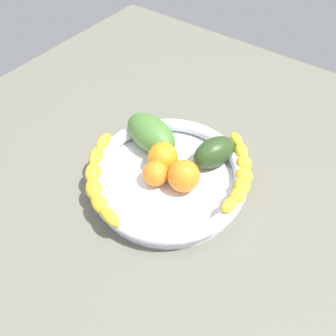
{
  "coord_description": "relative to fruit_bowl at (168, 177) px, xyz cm",
  "views": [
    {
      "loc": [
        26.03,
        -35.64,
        58.92
      ],
      "look_at": [
        0.0,
        0.0,
        8.22
      ],
      "focal_mm": 37.06,
      "sensor_mm": 36.0,
      "label": 1
    }
  ],
  "objects": [
    {
      "name": "orange_front",
      "position": [
        -2.42,
        1.6,
        2.75
      ],
      "size": [
        6.13,
        6.13,
        6.13
      ],
      "primitive_type": "sphere",
      "color": "orange",
      "rests_on": "fruit_bowl"
    },
    {
      "name": "fruit_bowl",
      "position": [
        0.0,
        0.0,
        0.0
      ],
      "size": [
        31.5,
        31.5,
        4.92
      ],
      "color": "white",
      "rests_on": "kitchen_counter"
    },
    {
      "name": "kitchen_counter",
      "position": [
        0.0,
        0.0,
        -4.04
      ],
      "size": [
        120.0,
        120.0,
        3.0
      ],
      "primitive_type": "cube",
      "color": "#666458",
      "rests_on": "ground"
    },
    {
      "name": "orange_mid_left",
      "position": [
        3.67,
        -0.35,
        2.84
      ],
      "size": [
        6.32,
        6.32,
        6.32
      ],
      "primitive_type": "sphere",
      "color": "orange",
      "rests_on": "fruit_bowl"
    },
    {
      "name": "banana_draped_left",
      "position": [
        11.9,
        7.44,
        2.15
      ],
      "size": [
        10.8,
        19.35,
        4.43
      ],
      "color": "yellow",
      "rests_on": "fruit_bowl"
    },
    {
      "name": "banana_draped_right",
      "position": [
        -9.46,
        -9.78,
        2.08
      ],
      "size": [
        17.89,
        17.19,
        3.78
      ],
      "color": "yellow",
      "rests_on": "fruit_bowl"
    },
    {
      "name": "avocado_dark",
      "position": [
        5.02,
        9.05,
        2.56
      ],
      "size": [
        8.79,
        10.97,
        6.13
      ],
      "primitive_type": "ellipsoid",
      "rotation": [
        0.0,
        0.0,
        1.21
      ],
      "color": "#2C4621",
      "rests_on": "fruit_bowl"
    },
    {
      "name": "mango_green",
      "position": [
        -8.33,
        5.35,
        3.11
      ],
      "size": [
        14.3,
        9.96,
        6.86
      ],
      "primitive_type": "ellipsoid",
      "rotation": [
        0.0,
        0.0,
        6.07
      ],
      "color": "#4A7B35",
      "rests_on": "fruit_bowl"
    },
    {
      "name": "orange_mid_right",
      "position": [
        -1.36,
        -2.23,
        2.21
      ],
      "size": [
        5.06,
        5.06,
        5.06
      ],
      "primitive_type": "sphere",
      "color": "orange",
      "rests_on": "fruit_bowl"
    }
  ]
}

